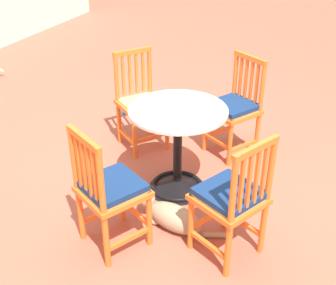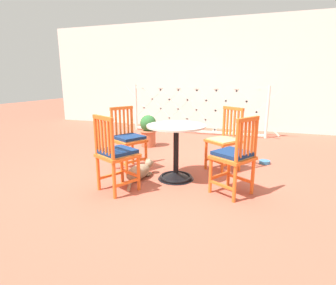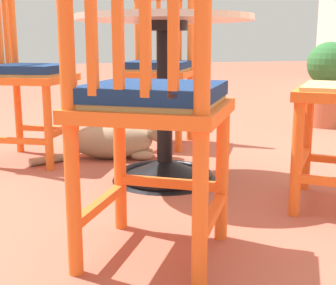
% 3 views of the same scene
% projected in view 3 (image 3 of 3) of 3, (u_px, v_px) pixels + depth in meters
% --- Properties ---
extents(ground_plane, '(24.00, 24.00, 0.00)m').
position_uv_depth(ground_plane, '(141.00, 175.00, 2.24)').
color(ground_plane, '#AD5642').
extents(cafe_table, '(0.76, 0.76, 0.73)m').
position_uv_depth(cafe_table, '(165.00, 118.00, 2.11)').
color(cafe_table, black).
rests_on(cafe_table, ground_plane).
extents(orange_chair_near_fence, '(0.54, 0.54, 0.91)m').
position_uv_depth(orange_chair_near_fence, '(158.00, 71.00, 2.85)').
color(orange_chair_near_fence, orange).
rests_on(orange_chair_near_fence, ground_plane).
extents(orange_chair_by_planter, '(0.54, 0.54, 0.91)m').
position_uv_depth(orange_chair_by_planter, '(26.00, 76.00, 2.44)').
color(orange_chair_by_planter, orange).
rests_on(orange_chair_by_planter, ground_plane).
extents(orange_chair_facing_out, '(0.55, 0.55, 0.91)m').
position_uv_depth(orange_chair_facing_out, '(151.00, 105.00, 1.29)').
color(orange_chair_facing_out, orange).
rests_on(orange_chair_facing_out, ground_plane).
extents(tabby_cat, '(0.29, 0.75, 0.23)m').
position_uv_depth(tabby_cat, '(118.00, 141.00, 2.55)').
color(tabby_cat, '#9E896B').
rests_on(tabby_cat, ground_plane).
extents(terracotta_planter, '(0.32, 0.32, 0.62)m').
position_uv_depth(terracotta_planter, '(328.00, 82.00, 3.48)').
color(terracotta_planter, '#B25B3D').
rests_on(terracotta_planter, ground_plane).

